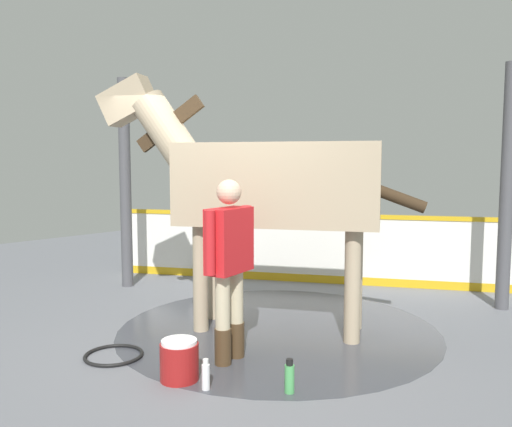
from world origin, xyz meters
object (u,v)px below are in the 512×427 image
at_px(horse, 265,183).
at_px(wash_bucket, 179,360).
at_px(handler, 229,258).
at_px(bottle_spray, 289,377).
at_px(bottle_shampoo, 206,376).
at_px(hose_coil, 114,355).

xyz_separation_m(horse, wash_bucket, (-1.49, -0.37, -1.40)).
bearing_deg(handler, horse, 101.42).
distance_m(handler, wash_bucket, 0.96).
bearing_deg(handler, bottle_spray, -21.91).
bearing_deg(handler, bottle_shampoo, -73.01).
bearing_deg(horse, wash_bucket, 75.23).
height_order(bottle_spray, hose_coil, bottle_spray).
bearing_deg(bottle_shampoo, horse, 24.33).
xyz_separation_m(wash_bucket, bottle_shampoo, (0.02, -0.30, -0.05)).
bearing_deg(bottle_spray, wash_bucket, 116.91).
distance_m(bottle_spray, hose_coil, 1.74).
relative_size(horse, bottle_shampoo, 12.76).
height_order(bottle_shampoo, hose_coil, bottle_shampoo).
bearing_deg(horse, handler, 83.59).
height_order(horse, bottle_spray, horse).
relative_size(wash_bucket, hose_coil, 0.62).
bearing_deg(wash_bucket, hose_coil, 95.53).
bearing_deg(horse, hose_coil, 44.42).
xyz_separation_m(handler, bottle_spray, (-0.16, -0.82, -0.81)).
bearing_deg(bottle_spray, horse, 47.98).
xyz_separation_m(horse, hose_coil, (-1.57, 0.48, -1.54)).
xyz_separation_m(handler, bottle_shampoo, (-0.56, -0.29, -0.82)).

